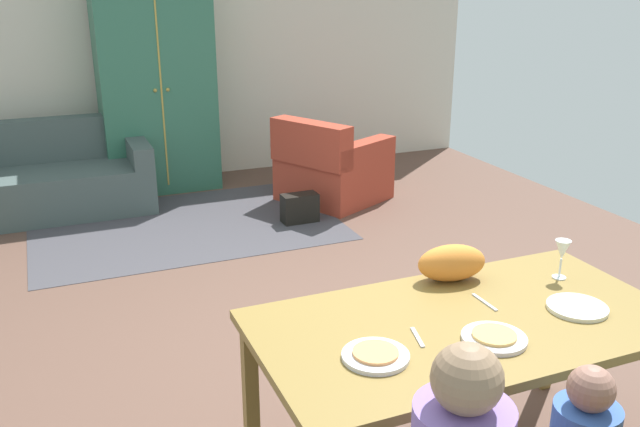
# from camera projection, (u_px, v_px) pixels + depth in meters

# --- Properties ---
(ground_plane) EXTENTS (7.08, 6.45, 0.02)m
(ground_plane) POSITION_uv_depth(u_px,v_px,m) (264.00, 301.00, 4.63)
(ground_plane) COLOR brown
(back_wall) EXTENTS (7.08, 0.10, 2.70)m
(back_wall) POSITION_uv_depth(u_px,v_px,m) (162.00, 50.00, 7.04)
(back_wall) COLOR beige
(back_wall) RESTS_ON ground_plane
(dining_table) EXTENTS (1.74, 0.91, 0.76)m
(dining_table) POSITION_uv_depth(u_px,v_px,m) (466.00, 336.00, 2.79)
(dining_table) COLOR olive
(dining_table) RESTS_ON ground_plane
(plate_near_man) EXTENTS (0.25, 0.25, 0.02)m
(plate_near_man) POSITION_uv_depth(u_px,v_px,m) (376.00, 356.00, 2.49)
(plate_near_man) COLOR silver
(plate_near_man) RESTS_ON dining_table
(pizza_near_man) EXTENTS (0.17, 0.17, 0.01)m
(pizza_near_man) POSITION_uv_depth(u_px,v_px,m) (376.00, 352.00, 2.48)
(pizza_near_man) COLOR #E69653
(pizza_near_man) RESTS_ON plate_near_man
(plate_near_child) EXTENTS (0.25, 0.25, 0.02)m
(plate_near_child) POSITION_uv_depth(u_px,v_px,m) (494.00, 338.00, 2.61)
(plate_near_child) COLOR silver
(plate_near_child) RESTS_ON dining_table
(pizza_near_child) EXTENTS (0.17, 0.17, 0.01)m
(pizza_near_child) POSITION_uv_depth(u_px,v_px,m) (494.00, 335.00, 2.60)
(pizza_near_child) COLOR #DCA954
(pizza_near_child) RESTS_ON plate_near_child
(plate_near_woman) EXTENTS (0.25, 0.25, 0.02)m
(plate_near_woman) POSITION_uv_depth(u_px,v_px,m) (577.00, 307.00, 2.85)
(plate_near_woman) COLOR silver
(plate_near_woman) RESTS_ON dining_table
(wine_glass) EXTENTS (0.07, 0.07, 0.19)m
(wine_glass) POSITION_uv_depth(u_px,v_px,m) (562.00, 251.00, 3.11)
(wine_glass) COLOR silver
(wine_glass) RESTS_ON dining_table
(fork) EXTENTS (0.05, 0.15, 0.01)m
(fork) POSITION_uv_depth(u_px,v_px,m) (417.00, 337.00, 2.63)
(fork) COLOR silver
(fork) RESTS_ON dining_table
(knife) EXTENTS (0.01, 0.17, 0.01)m
(knife) POSITION_uv_depth(u_px,v_px,m) (485.00, 302.00, 2.91)
(knife) COLOR silver
(knife) RESTS_ON dining_table
(cat) EXTENTS (0.34, 0.21, 0.17)m
(cat) POSITION_uv_depth(u_px,v_px,m) (452.00, 263.00, 3.10)
(cat) COLOR orange
(cat) RESTS_ON dining_table
(area_rug) EXTENTS (2.60, 1.80, 0.01)m
(area_rug) POSITION_uv_depth(u_px,v_px,m) (186.00, 225.00, 6.00)
(area_rug) COLOR #403E44
(area_rug) RESTS_ON ground_plane
(couch) EXTENTS (1.76, 0.86, 0.82)m
(couch) POSITION_uv_depth(u_px,v_px,m) (51.00, 180.00, 6.27)
(couch) COLOR #41504E
(couch) RESTS_ON ground_plane
(armchair) EXTENTS (1.15, 1.15, 0.82)m
(armchair) POSITION_uv_depth(u_px,v_px,m) (330.00, 169.00, 6.58)
(armchair) COLOR #A63A28
(armchair) RESTS_ON ground_plane
(armoire) EXTENTS (1.10, 0.59, 2.10)m
(armoire) POSITION_uv_depth(u_px,v_px,m) (156.00, 86.00, 6.74)
(armoire) COLOR #2F6A51
(armoire) RESTS_ON ground_plane
(handbag) EXTENTS (0.32, 0.16, 0.26)m
(handbag) POSITION_uv_depth(u_px,v_px,m) (300.00, 208.00, 6.05)
(handbag) COLOR black
(handbag) RESTS_ON ground_plane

